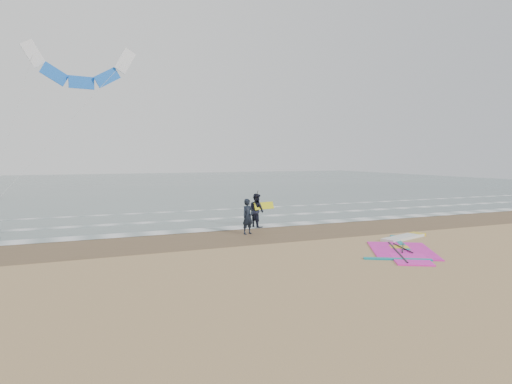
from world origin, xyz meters
name	(u,v)px	position (x,y,z in m)	size (l,w,h in m)	color
ground	(313,260)	(0.00, 0.00, 0.00)	(120.00, 120.00, 0.00)	tan
sea_water	(130,185)	(0.00, 48.00, 0.01)	(120.00, 80.00, 0.02)	#47605E
wet_sand_band	(251,235)	(0.00, 6.00, 0.00)	(120.00, 5.00, 0.01)	brown
foam_waterline	(222,222)	(0.00, 10.44, 0.03)	(120.00, 9.15, 0.02)	white
windsurf_rig	(404,247)	(4.77, 0.52, 0.04)	(5.87, 5.56, 0.14)	white
person_standing	(248,217)	(-0.09, 6.20, 0.89)	(0.65, 0.42, 1.77)	black
person_walking	(257,210)	(1.18, 8.03, 0.93)	(0.90, 0.70, 1.86)	black
held_pole	(253,208)	(0.21, 6.20, 1.30)	(0.17, 0.86, 1.82)	black
carried_kiteboard	(264,206)	(1.58, 7.93, 1.18)	(1.30, 0.51, 0.39)	yellow
surf_kite	(81,70)	(-7.22, 15.83, 9.13)	(8.12, 5.03, 9.61)	white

